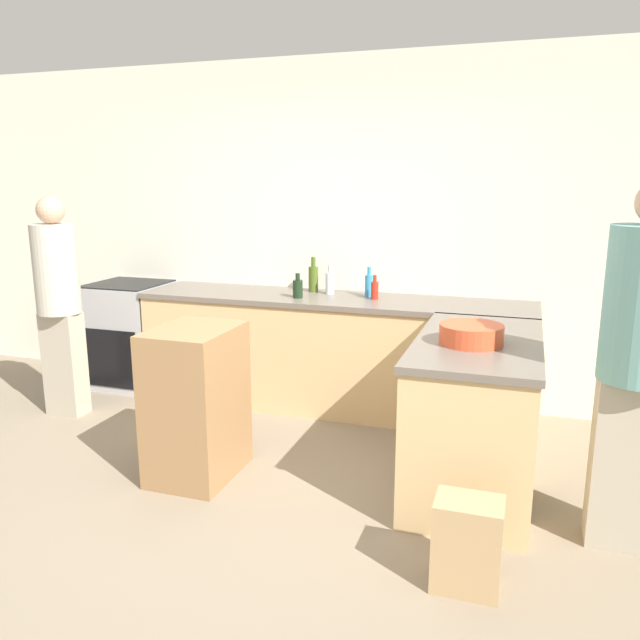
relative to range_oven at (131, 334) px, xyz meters
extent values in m
plane|color=gray|center=(1.85, -1.79, -0.45)|extent=(14.00, 14.00, 0.00)
cube|color=silver|center=(1.85, 0.36, 0.90)|extent=(8.00, 0.06, 2.70)
cube|color=#D6B27A|center=(1.85, 0.00, -0.02)|extent=(3.00, 0.65, 0.84)
cube|color=#6B6056|center=(1.85, 0.00, 0.42)|extent=(3.03, 0.68, 0.04)
cube|color=#D6B27A|center=(3.02, -0.98, -0.02)|extent=(0.66, 1.31, 0.84)
cube|color=#6B6056|center=(3.02, -0.98, 0.42)|extent=(0.69, 1.34, 0.04)
cube|color=#ADADB2|center=(0.00, 0.00, 0.00)|extent=(0.65, 0.65, 0.88)
cube|color=black|center=(0.00, -0.33, -0.14)|extent=(0.55, 0.01, 0.49)
cube|color=black|center=(0.00, 0.00, 0.44)|extent=(0.60, 0.60, 0.01)
cube|color=#997047|center=(1.43, -1.38, 0.01)|extent=(0.45, 0.58, 0.92)
cylinder|color=#DB512D|center=(2.98, -1.09, 0.49)|extent=(0.35, 0.35, 0.11)
cylinder|color=#338CBF|center=(2.11, 0.12, 0.52)|extent=(0.06, 0.06, 0.17)
cylinder|color=#338CBF|center=(2.11, 0.12, 0.63)|extent=(0.03, 0.03, 0.06)
cylinder|color=#475B1E|center=(1.63, 0.18, 0.54)|extent=(0.08, 0.08, 0.20)
cylinder|color=#475B1E|center=(1.63, 0.18, 0.68)|extent=(0.03, 0.03, 0.08)
cylinder|color=silver|center=(1.79, 0.11, 0.52)|extent=(0.07, 0.07, 0.17)
cylinder|color=silver|center=(1.79, 0.11, 0.64)|extent=(0.03, 0.03, 0.07)
cylinder|color=red|center=(2.18, 0.02, 0.50)|extent=(0.06, 0.06, 0.13)
cylinder|color=red|center=(2.18, 0.02, 0.59)|extent=(0.03, 0.03, 0.05)
cylinder|color=black|center=(1.61, -0.11, 0.51)|extent=(0.08, 0.08, 0.14)
cylinder|color=black|center=(1.61, -0.11, 0.60)|extent=(0.03, 0.03, 0.05)
cube|color=#ADA38E|center=(-0.04, -0.79, -0.05)|extent=(0.29, 0.17, 0.79)
cylinder|color=#B7B2A3|center=(-0.04, -0.79, 0.67)|extent=(0.32, 0.32, 0.66)
sphere|color=tan|center=(-0.04, -0.79, 1.10)|extent=(0.20, 0.20, 0.20)
cube|color=#ADA38E|center=(3.78, -1.38, -0.02)|extent=(0.34, 0.21, 0.85)
cube|color=tan|center=(3.09, -1.97, -0.24)|extent=(0.29, 0.22, 0.41)
camera|label=1|loc=(3.25, -4.49, 1.32)|focal=35.00mm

